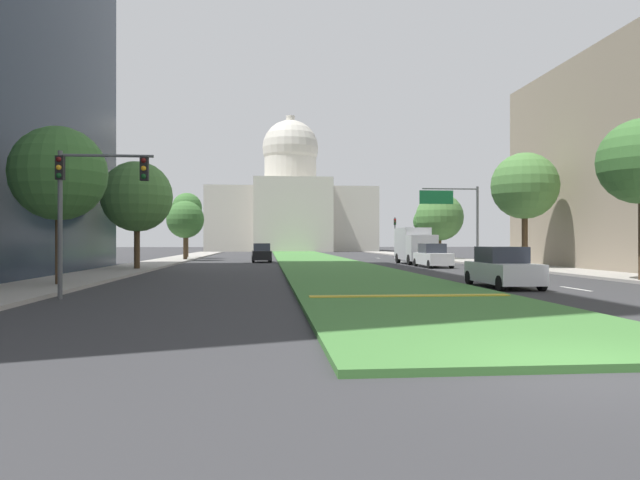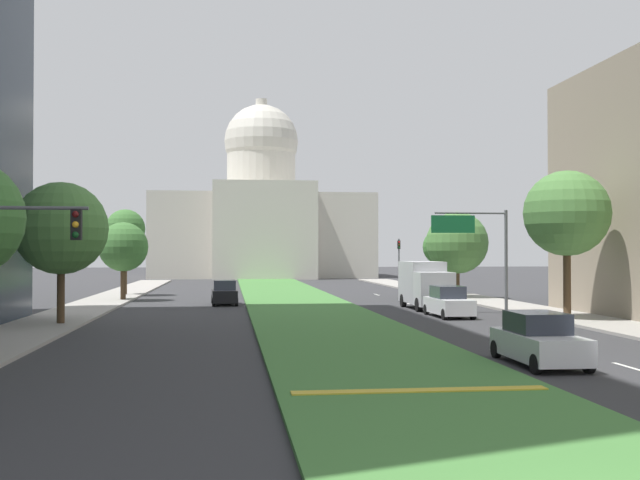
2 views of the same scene
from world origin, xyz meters
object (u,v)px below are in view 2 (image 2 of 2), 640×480
(street_tree_left_distant, at_px, (125,229))
(sedan_lead_stopped, at_px, (539,340))
(sedan_midblock, at_px, (448,303))
(traffic_light_far_right, at_px, (399,257))
(overhead_guide_sign, at_px, (479,240))
(box_truck_delivery, at_px, (425,284))
(street_tree_right_far, at_px, (457,243))
(capitol_building, at_px, (261,219))
(street_tree_right_mid, at_px, (567,214))
(sedan_distant, at_px, (224,293))
(street_tree_right_distant, at_px, (441,247))
(street_tree_left_mid, at_px, (61,229))
(street_tree_left_far, at_px, (123,247))

(street_tree_left_distant, xyz_separation_m, sedan_lead_stopped, (19.51, -43.08, -5.01))
(sedan_midblock, bearing_deg, traffic_light_far_right, 82.38)
(overhead_guide_sign, relative_size, box_truck_delivery, 1.02)
(street_tree_right_far, bearing_deg, street_tree_left_distant, 165.02)
(capitol_building, height_order, traffic_light_far_right, capitol_building)
(capitol_building, bearing_deg, box_truck_delivery, -83.19)
(overhead_guide_sign, bearing_deg, street_tree_right_mid, -61.79)
(capitol_building, xyz_separation_m, box_truck_delivery, (8.13, -68.07, -7.26))
(street_tree_right_far, xyz_separation_m, sedan_distant, (-18.98, -4.69, -3.77))
(capitol_building, bearing_deg, street_tree_left_distant, -105.65)
(street_tree_left_distant, height_order, street_tree_right_distant, street_tree_left_distant)
(street_tree_right_mid, bearing_deg, street_tree_left_mid, 178.73)
(street_tree_left_mid, bearing_deg, sedan_lead_stopped, -39.84)
(capitol_building, relative_size, sedan_midblock, 7.16)
(street_tree_left_distant, distance_m, street_tree_right_distant, 27.94)
(traffic_light_far_right, height_order, street_tree_left_distant, street_tree_left_distant)
(street_tree_right_far, height_order, sedan_midblock, street_tree_right_far)
(street_tree_left_far, height_order, street_tree_right_far, street_tree_right_far)
(overhead_guide_sign, distance_m, street_tree_left_distant, 32.98)
(traffic_light_far_right, xyz_separation_m, sedan_distant, (-17.49, -19.62, -2.47))
(street_tree_left_distant, height_order, sedan_midblock, street_tree_left_distant)
(street_tree_right_mid, distance_m, street_tree_right_distant, 25.58)
(street_tree_right_mid, xyz_separation_m, street_tree_left_distant, (-27.72, 27.66, -0.15))
(sedan_lead_stopped, xyz_separation_m, sedan_distant, (-10.82, 30.99, 0.01))
(street_tree_left_mid, xyz_separation_m, street_tree_left_far, (0.49, 19.95, -0.85))
(traffic_light_far_right, xyz_separation_m, sedan_lead_stopped, (-6.67, -50.60, -2.48))
(street_tree_right_mid, bearing_deg, sedan_lead_stopped, -118.03)
(street_tree_left_mid, xyz_separation_m, street_tree_left_distant, (-0.31, 27.06, 0.76))
(street_tree_right_far, bearing_deg, box_truck_delivery, -117.71)
(traffic_light_far_right, height_order, sedan_lead_stopped, traffic_light_far_right)
(box_truck_delivery, bearing_deg, street_tree_right_distant, 70.34)
(street_tree_left_far, bearing_deg, sedan_midblock, -38.99)
(sedan_midblock, bearing_deg, sedan_distant, 137.54)
(street_tree_right_far, xyz_separation_m, street_tree_right_distant, (0.13, 5.27, -0.33))
(sedan_lead_stopped, bearing_deg, capitol_building, 93.33)
(street_tree_right_far, bearing_deg, capitol_building, 103.26)
(street_tree_right_far, bearing_deg, street_tree_right_distant, 88.54)
(street_tree_left_far, xyz_separation_m, sedan_lead_stopped, (18.72, -35.98, -3.40))
(street_tree_left_distant, bearing_deg, sedan_distant, -54.30)
(sedan_distant, bearing_deg, capitol_building, 85.06)
(street_tree_left_mid, height_order, box_truck_delivery, street_tree_left_mid)
(capitol_building, bearing_deg, street_tree_right_far, -76.74)
(street_tree_right_mid, bearing_deg, overhead_guide_sign, 118.21)
(street_tree_right_mid, distance_m, street_tree_left_distant, 39.17)
(overhead_guide_sign, relative_size, street_tree_right_mid, 0.77)
(overhead_guide_sign, height_order, sedan_distant, overhead_guide_sign)
(street_tree_left_mid, distance_m, sedan_midblock, 22.23)
(street_tree_right_far, distance_m, box_truck_delivery, 12.11)
(street_tree_left_far, bearing_deg, traffic_light_far_right, 29.93)
(capitol_building, relative_size, sedan_lead_stopped, 7.11)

